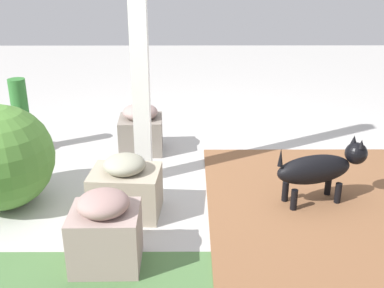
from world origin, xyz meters
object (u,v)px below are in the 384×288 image
Objects in this scene: stone_planter_mid at (126,188)px; stone_planter_far at (105,231)px; round_shrub at (0,157)px; terracotta_pot_tall at (22,125)px; porch_pillar at (139,37)px; stone_planter_nearest at (141,129)px; dog at (320,168)px.

stone_planter_far is at bearing 85.97° from stone_planter_mid.
terracotta_pot_tall is (0.20, -1.01, -0.12)m from round_shrub.
porch_pillar reaches higher than stone_planter_nearest.
porch_pillar is at bearing 97.76° from stone_planter_nearest.
stone_planter_nearest is at bearing -89.71° from stone_planter_mid.
stone_planter_mid is at bearing 5.85° from dog.
porch_pillar is 5.10× the size of stone_planter_nearest.
dog is (-2.42, 0.99, 0.03)m from terracotta_pot_tall.
porch_pillar is at bearing -95.63° from stone_planter_far.
porch_pillar is 1.55m from terracotta_pot_tall.
stone_planter_nearest is 1.12m from stone_planter_mid.
terracotta_pot_tall is (1.07, -1.13, 0.05)m from stone_planter_mid.
stone_planter_mid is 0.58m from stone_planter_far.
round_shrub is (0.94, 0.43, -0.75)m from porch_pillar.
dog is (-1.35, -0.14, 0.08)m from stone_planter_mid.
porch_pillar is 3.36× the size of terracotta_pot_tall.
dog is (-1.36, 0.98, 0.07)m from stone_planter_nearest.
stone_planter_nearest is 1.33m from round_shrub.
stone_planter_far is 1.57m from dog.
stone_planter_nearest is 0.91× the size of stone_planter_mid.
porch_pillar is at bearing -97.28° from stone_planter_mid.
stone_planter_far is 2.00m from terracotta_pot_tall.
stone_planter_mid is 0.90m from round_shrub.
stone_planter_mid is 1.05× the size of stone_planter_far.
stone_planter_nearest is at bearing -91.18° from stone_planter_far.
stone_planter_far is at bearing 139.87° from round_shrub.
stone_planter_mid is 1.36m from dog.
porch_pillar reaches higher than stone_planter_far.
dog is at bearing 161.94° from porch_pillar.
stone_planter_nearest is 0.66× the size of terracotta_pot_tall.
porch_pillar is 1.08m from stone_planter_nearest.
round_shrub reaches higher than stone_planter_mid.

